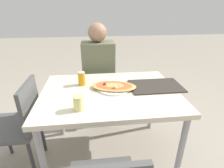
{
  "coord_description": "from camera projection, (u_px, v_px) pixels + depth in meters",
  "views": [
    {
      "loc": [
        -0.13,
        -1.33,
        1.42
      ],
      "look_at": [
        0.02,
        0.01,
        0.79
      ],
      "focal_mm": 28.0,
      "sensor_mm": 36.0,
      "label": 1
    }
  ],
  "objects": [
    {
      "name": "dining_table",
      "position": [
        110.0,
        99.0,
        1.54
      ],
      "size": [
        1.17,
        0.84,
        0.73
      ],
      "color": "beige",
      "rests_on": "ground_plane"
    },
    {
      "name": "ground_plane",
      "position": [
        110.0,
        153.0,
        1.81
      ],
      "size": [
        14.0,
        14.0,
        0.0
      ],
      "primitive_type": "plane",
      "color": "#9E9384"
    },
    {
      "name": "chair_side_left",
      "position": [
        19.0,
        122.0,
        1.48
      ],
      "size": [
        0.4,
        0.4,
        0.86
      ],
      "rotation": [
        0.0,
        0.0,
        1.57
      ],
      "color": "#4C4C4C",
      "rests_on": "ground_plane"
    },
    {
      "name": "person_seated",
      "position": [
        99.0,
        67.0,
        2.07
      ],
      "size": [
        0.37,
        0.29,
        1.23
      ],
      "rotation": [
        0.0,
        0.0,
        3.14
      ],
      "color": "#2D2D38",
      "rests_on": "ground_plane"
    },
    {
      "name": "chair_far_seated",
      "position": [
        99.0,
        81.0,
        2.27
      ],
      "size": [
        0.4,
        0.4,
        0.86
      ],
      "rotation": [
        0.0,
        0.0,
        3.14
      ],
      "color": "#4C4C4C",
      "rests_on": "ground_plane"
    },
    {
      "name": "pizza_main",
      "position": [
        114.0,
        87.0,
        1.54
      ],
      "size": [
        0.43,
        0.3,
        0.06
      ],
      "color": "white",
      "rests_on": "dining_table"
    },
    {
      "name": "drink_glass",
      "position": [
        78.0,
        103.0,
        1.22
      ],
      "size": [
        0.07,
        0.07,
        0.11
      ],
      "color": "#E0DB7F",
      "rests_on": "dining_table"
    },
    {
      "name": "soda_can",
      "position": [
        82.0,
        79.0,
        1.6
      ],
      "size": [
        0.07,
        0.07,
        0.12
      ],
      "color": "orange",
      "rests_on": "dining_table"
    },
    {
      "name": "serving_tray",
      "position": [
        156.0,
        86.0,
        1.59
      ],
      "size": [
        0.46,
        0.3,
        0.01
      ],
      "color": "#332D28",
      "rests_on": "dining_table"
    }
  ]
}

